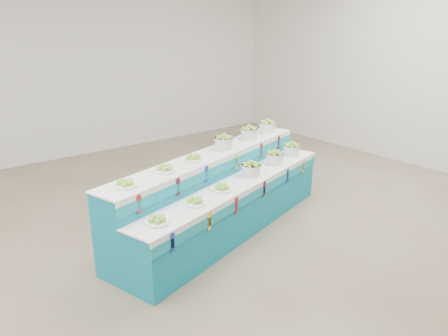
{
  "coord_description": "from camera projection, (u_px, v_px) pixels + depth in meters",
  "views": [
    {
      "loc": [
        -2.95,
        -3.74,
        2.69
      ],
      "look_at": [
        0.35,
        0.43,
        0.87
      ],
      "focal_mm": 34.58,
      "sensor_mm": 36.0,
      "label": 1
    }
  ],
  "objects": [
    {
      "name": "basket_lower_mid",
      "position": [
        275.0,
        157.0,
        6.24
      ],
      "size": [
        0.33,
        0.33,
        0.2
      ],
      "primitive_type": null,
      "rotation": [
        0.0,
        0.0,
        0.27
      ],
      "color": "silver",
      "rests_on": "display_stand"
    },
    {
      "name": "plate_lower_left",
      "position": [
        157.0,
        219.0,
        4.41
      ],
      "size": [
        0.32,
        0.32,
        0.09
      ],
      "primitive_type": "cylinder",
      "rotation": [
        0.0,
        0.0,
        0.27
      ],
      "color": "white",
      "rests_on": "display_stand"
    },
    {
      "name": "back_wall",
      "position": [
        65.0,
        58.0,
        8.44
      ],
      "size": [
        10.0,
        0.0,
        10.0
      ],
      "primitive_type": "plane",
      "rotation": [
        1.57,
        0.0,
        0.0
      ],
      "color": "silver",
      "rests_on": "ground"
    },
    {
      "name": "basket_lower_left",
      "position": [
        251.0,
        169.0,
        5.75
      ],
      "size": [
        0.33,
        0.33,
        0.2
      ],
      "primitive_type": null,
      "rotation": [
        0.0,
        0.0,
        0.27
      ],
      "color": "silver",
      "rests_on": "display_stand"
    },
    {
      "name": "ground",
      "position": [
        223.0,
        248.0,
        5.39
      ],
      "size": [
        10.0,
        10.0,
        0.0
      ],
      "primitive_type": "plane",
      "color": "brown",
      "rests_on": "ground"
    },
    {
      "name": "plate_upper_mid",
      "position": [
        165.0,
        168.0,
        5.02
      ],
      "size": [
        0.32,
        0.32,
        0.09
      ],
      "primitive_type": "cylinder",
      "rotation": [
        0.0,
        0.0,
        0.27
      ],
      "color": "white",
      "rests_on": "display_stand"
    },
    {
      "name": "plate_lower_right",
      "position": [
        222.0,
        187.0,
        5.27
      ],
      "size": [
        0.32,
        0.32,
        0.09
      ],
      "primitive_type": "cylinder",
      "rotation": [
        0.0,
        0.0,
        0.27
      ],
      "color": "white",
      "rests_on": "display_stand"
    },
    {
      "name": "basket_lower_right",
      "position": [
        292.0,
        149.0,
        6.64
      ],
      "size": [
        0.33,
        0.33,
        0.2
      ],
      "primitive_type": null,
      "rotation": [
        0.0,
        0.0,
        0.27
      ],
      "color": "silver",
      "rests_on": "display_stand"
    },
    {
      "name": "plate_lower_mid",
      "position": [
        195.0,
        201.0,
        4.87
      ],
      "size": [
        0.32,
        0.32,
        0.09
      ],
      "primitive_type": "cylinder",
      "rotation": [
        0.0,
        0.0,
        0.27
      ],
      "color": "white",
      "rests_on": "display_stand"
    },
    {
      "name": "basket_upper_left",
      "position": [
        224.0,
        142.0,
        5.91
      ],
      "size": [
        0.33,
        0.33,
        0.2
      ],
      "primitive_type": null,
      "rotation": [
        0.0,
        0.0,
        0.27
      ],
      "color": "silver",
      "rests_on": "display_stand"
    },
    {
      "name": "basket_upper_right",
      "position": [
        267.0,
        126.0,
        6.79
      ],
      "size": [
        0.33,
        0.33,
        0.2
      ],
      "primitive_type": null,
      "rotation": [
        0.0,
        0.0,
        0.27
      ],
      "color": "silver",
      "rests_on": "display_stand"
    },
    {
      "name": "basket_upper_mid",
      "position": [
        249.0,
        132.0,
        6.4
      ],
      "size": [
        0.33,
        0.33,
        0.2
      ],
      "primitive_type": null,
      "rotation": [
        0.0,
        0.0,
        0.27
      ],
      "color": "silver",
      "rests_on": "display_stand"
    },
    {
      "name": "plate_upper_right",
      "position": [
        193.0,
        157.0,
        5.42
      ],
      "size": [
        0.32,
        0.32,
        0.09
      ],
      "primitive_type": "cylinder",
      "rotation": [
        0.0,
        0.0,
        0.27
      ],
      "color": "white",
      "rests_on": "display_stand"
    },
    {
      "name": "display_stand",
      "position": [
        224.0,
        194.0,
        5.74
      ],
      "size": [
        3.76,
        1.88,
        1.02
      ],
      "primitive_type": null,
      "rotation": [
        0.0,
        0.0,
        0.27
      ],
      "color": "#0E829F",
      "rests_on": "ground"
    },
    {
      "name": "plate_upper_left",
      "position": [
        125.0,
        183.0,
        4.56
      ],
      "size": [
        0.32,
        0.32,
        0.09
      ],
      "primitive_type": "cylinder",
      "rotation": [
        0.0,
        0.0,
        0.27
      ],
      "color": "white",
      "rests_on": "display_stand"
    }
  ]
}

